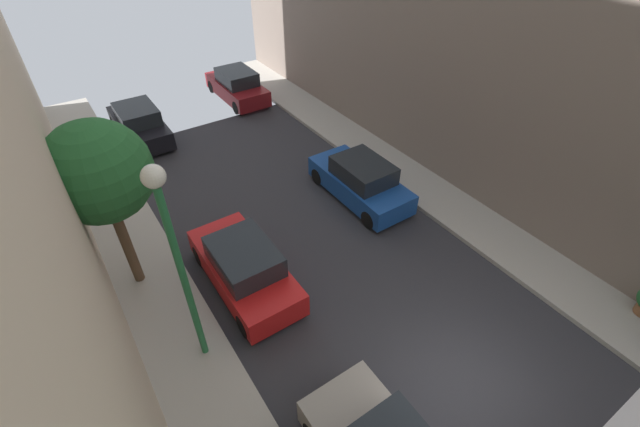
{
  "coord_description": "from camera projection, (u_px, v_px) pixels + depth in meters",
  "views": [
    {
      "loc": [
        -5.62,
        -2.37,
        9.62
      ],
      "look_at": [
        0.59,
        6.84,
        0.5
      ],
      "focal_mm": 23.96,
      "sensor_mm": 36.0,
      "label": 1
    }
  ],
  "objects": [
    {
      "name": "lamp_post",
      "position": [
        174.0,
        246.0,
        8.42
      ],
      "size": [
        0.44,
        0.44,
        5.51
      ],
      "color": "#26723F",
      "rests_on": "sidewalk_left"
    },
    {
      "name": "parked_car_right_1",
      "position": [
        361.0,
        181.0,
        15.47
      ],
      "size": [
        1.78,
        4.2,
        1.57
      ],
      "color": "#194799",
      "rests_on": "ground"
    },
    {
      "name": "parked_car_left_4",
      "position": [
        139.0,
        124.0,
        18.86
      ],
      "size": [
        1.78,
        4.2,
        1.57
      ],
      "color": "black",
      "rests_on": "ground"
    },
    {
      "name": "ground",
      "position": [
        461.0,
        391.0,
        10.05
      ],
      "size": [
        32.0,
        32.0,
        0.0
      ],
      "primitive_type": "plane",
      "color": "#2D2D33"
    },
    {
      "name": "parked_car_left_3",
      "position": [
        244.0,
        267.0,
        12.16
      ],
      "size": [
        1.78,
        4.2,
        1.57
      ],
      "color": "red",
      "rests_on": "ground"
    },
    {
      "name": "sidewalk_right",
      "position": [
        582.0,
        296.0,
        12.16
      ],
      "size": [
        2.0,
        44.0,
        0.15
      ],
      "primitive_type": "cube",
      "color": "#A8A399",
      "rests_on": "ground"
    },
    {
      "name": "parked_car_right_2",
      "position": [
        237.0,
        86.0,
        22.08
      ],
      "size": [
        1.78,
        4.2,
        1.57
      ],
      "color": "maroon",
      "rests_on": "ground"
    },
    {
      "name": "street_tree_0",
      "position": [
        99.0,
        173.0,
        10.24
      ],
      "size": [
        2.59,
        2.59,
        5.05
      ],
      "color": "brown",
      "rests_on": "sidewalk_left"
    }
  ]
}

